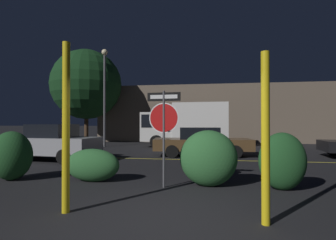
{
  "coord_description": "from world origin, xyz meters",
  "views": [
    {
      "loc": [
        0.8,
        -4.32,
        1.64
      ],
      "look_at": [
        -0.54,
        4.54,
        1.74
      ],
      "focal_mm": 28.0,
      "sensor_mm": 36.0,
      "label": 1
    }
  ],
  "objects_px": {
    "passing_car_2": "(201,142)",
    "delivery_truck": "(185,124)",
    "hedge_bush_0": "(11,156)",
    "hedge_bush_3": "(282,161)",
    "street_lamp": "(105,85)",
    "passing_car_1": "(51,143)",
    "yellow_pole_right": "(265,138)",
    "hedge_bush_1": "(92,165)",
    "hedge_bush_2": "(208,158)",
    "yellow_pole_left": "(66,127)",
    "tree_0": "(86,85)",
    "stop_sign": "(164,119)"
  },
  "relations": [
    {
      "from": "passing_car_2",
      "to": "delivery_truck",
      "type": "distance_m",
      "value": 4.66
    },
    {
      "from": "hedge_bush_0",
      "to": "hedge_bush_3",
      "type": "distance_m",
      "value": 7.38
    },
    {
      "from": "street_lamp",
      "to": "passing_car_1",
      "type": "bearing_deg",
      "value": -88.01
    },
    {
      "from": "yellow_pole_right",
      "to": "street_lamp",
      "type": "bearing_deg",
      "value": 121.95
    },
    {
      "from": "street_lamp",
      "to": "hedge_bush_1",
      "type": "bearing_deg",
      "value": -69.46
    },
    {
      "from": "yellow_pole_right",
      "to": "street_lamp",
      "type": "height_order",
      "value": "street_lamp"
    },
    {
      "from": "hedge_bush_2",
      "to": "passing_car_2",
      "type": "distance_m",
      "value": 6.34
    },
    {
      "from": "yellow_pole_right",
      "to": "passing_car_1",
      "type": "bearing_deg",
      "value": 141.53
    },
    {
      "from": "passing_car_1",
      "to": "street_lamp",
      "type": "bearing_deg",
      "value": 6.95
    },
    {
      "from": "street_lamp",
      "to": "hedge_bush_0",
      "type": "bearing_deg",
      "value": -82.05
    },
    {
      "from": "hedge_bush_2",
      "to": "street_lamp",
      "type": "height_order",
      "value": "street_lamp"
    },
    {
      "from": "yellow_pole_left",
      "to": "passing_car_2",
      "type": "relative_size",
      "value": 0.63
    },
    {
      "from": "passing_car_1",
      "to": "hedge_bush_3",
      "type": "bearing_deg",
      "value": -108.91
    },
    {
      "from": "passing_car_1",
      "to": "tree_0",
      "type": "xyz_separation_m",
      "value": [
        -2.87,
        9.32,
        3.96
      ]
    },
    {
      "from": "hedge_bush_3",
      "to": "street_lamp",
      "type": "bearing_deg",
      "value": 130.28
    },
    {
      "from": "hedge_bush_2",
      "to": "passing_car_1",
      "type": "height_order",
      "value": "passing_car_1"
    },
    {
      "from": "tree_0",
      "to": "yellow_pole_right",
      "type": "bearing_deg",
      "value": -55.57
    },
    {
      "from": "passing_car_1",
      "to": "yellow_pole_left",
      "type": "bearing_deg",
      "value": -140.29
    },
    {
      "from": "passing_car_1",
      "to": "yellow_pole_right",
      "type": "bearing_deg",
      "value": -123.52
    },
    {
      "from": "stop_sign",
      "to": "hedge_bush_2",
      "type": "distance_m",
      "value": 1.54
    },
    {
      "from": "delivery_truck",
      "to": "passing_car_2",
      "type": "bearing_deg",
      "value": -161.15
    },
    {
      "from": "hedge_bush_2",
      "to": "hedge_bush_3",
      "type": "xyz_separation_m",
      "value": [
        1.79,
        -0.12,
        -0.02
      ]
    },
    {
      "from": "yellow_pole_right",
      "to": "hedge_bush_3",
      "type": "height_order",
      "value": "yellow_pole_right"
    },
    {
      "from": "passing_car_2",
      "to": "hedge_bush_0",
      "type": "bearing_deg",
      "value": -44.92
    },
    {
      "from": "hedge_bush_0",
      "to": "passing_car_1",
      "type": "distance_m",
      "value": 3.98
    },
    {
      "from": "hedge_bush_0",
      "to": "hedge_bush_3",
      "type": "height_order",
      "value": "hedge_bush_3"
    },
    {
      "from": "hedge_bush_0",
      "to": "hedge_bush_1",
      "type": "bearing_deg",
      "value": 4.15
    },
    {
      "from": "hedge_bush_0",
      "to": "street_lamp",
      "type": "height_order",
      "value": "street_lamp"
    },
    {
      "from": "hedge_bush_0",
      "to": "tree_0",
      "type": "relative_size",
      "value": 0.19
    },
    {
      "from": "passing_car_1",
      "to": "tree_0",
      "type": "bearing_deg",
      "value": 22.07
    },
    {
      "from": "hedge_bush_3",
      "to": "hedge_bush_1",
      "type": "bearing_deg",
      "value": 177.85
    },
    {
      "from": "passing_car_2",
      "to": "tree_0",
      "type": "xyz_separation_m",
      "value": [
        -9.36,
        6.67,
        4.03
      ]
    },
    {
      "from": "stop_sign",
      "to": "delivery_truck",
      "type": "bearing_deg",
      "value": 96.31
    },
    {
      "from": "hedge_bush_1",
      "to": "passing_car_1",
      "type": "xyz_separation_m",
      "value": [
        -3.61,
        3.62,
        0.32
      ]
    },
    {
      "from": "yellow_pole_left",
      "to": "passing_car_1",
      "type": "xyz_separation_m",
      "value": [
        -4.23,
        6.09,
        -0.79
      ]
    },
    {
      "from": "passing_car_1",
      "to": "hedge_bush_2",
      "type": "bearing_deg",
      "value": -113.44
    },
    {
      "from": "yellow_pole_right",
      "to": "hedge_bush_1",
      "type": "height_order",
      "value": "yellow_pole_right"
    },
    {
      "from": "yellow_pole_left",
      "to": "hedge_bush_0",
      "type": "bearing_deg",
      "value": 142.55
    },
    {
      "from": "stop_sign",
      "to": "delivery_truck",
      "type": "distance_m",
      "value": 11.05
    },
    {
      "from": "hedge_bush_0",
      "to": "street_lamp",
      "type": "xyz_separation_m",
      "value": [
        -1.45,
        10.41,
        3.54
      ]
    },
    {
      "from": "yellow_pole_left",
      "to": "hedge_bush_3",
      "type": "relative_size",
      "value": 2.22
    },
    {
      "from": "yellow_pole_right",
      "to": "passing_car_2",
      "type": "height_order",
      "value": "yellow_pole_right"
    },
    {
      "from": "yellow_pole_right",
      "to": "passing_car_2",
      "type": "bearing_deg",
      "value": 98.0
    },
    {
      "from": "hedge_bush_1",
      "to": "tree_0",
      "type": "xyz_separation_m",
      "value": [
        -6.47,
        12.93,
        4.27
      ]
    },
    {
      "from": "hedge_bush_1",
      "to": "passing_car_1",
      "type": "relative_size",
      "value": 0.36
    },
    {
      "from": "yellow_pole_left",
      "to": "yellow_pole_right",
      "type": "height_order",
      "value": "yellow_pole_left"
    },
    {
      "from": "street_lamp",
      "to": "tree_0",
      "type": "distance_m",
      "value": 3.8
    },
    {
      "from": "yellow_pole_right",
      "to": "tree_0",
      "type": "xyz_separation_m",
      "value": [
        -10.59,
        15.45,
        3.33
      ]
    },
    {
      "from": "yellow_pole_right",
      "to": "delivery_truck",
      "type": "bearing_deg",
      "value": 100.48
    },
    {
      "from": "yellow_pole_right",
      "to": "hedge_bush_0",
      "type": "xyz_separation_m",
      "value": [
        -6.5,
        2.35,
        -0.7
      ]
    }
  ]
}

